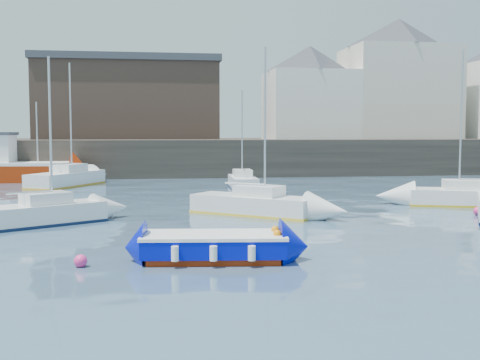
{
  "coord_description": "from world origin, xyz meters",
  "views": [
    {
      "loc": [
        -3.86,
        -14.48,
        3.65
      ],
      "look_at": [
        0.0,
        12.0,
        1.5
      ],
      "focal_mm": 45.0,
      "sensor_mm": 36.0,
      "label": 1
    }
  ],
  "objects": [
    {
      "name": "water",
      "position": [
        0.0,
        0.0,
        0.0
      ],
      "size": [
        220.0,
        220.0,
        0.0
      ],
      "primitive_type": "plane",
      "color": "#2D4760",
      "rests_on": "ground"
    },
    {
      "name": "quay_wall",
      "position": [
        0.0,
        35.0,
        1.5
      ],
      "size": [
        90.0,
        5.0,
        3.0
      ],
      "primitive_type": "cube",
      "color": "#28231E",
      "rests_on": "ground"
    },
    {
      "name": "land_strip",
      "position": [
        0.0,
        53.0,
        1.4
      ],
      "size": [
        90.0,
        32.0,
        2.8
      ],
      "primitive_type": "cube",
      "color": "#28231E",
      "rests_on": "ground"
    },
    {
      "name": "bldg_east_a",
      "position": [
        20.0,
        42.0,
        8.81
      ],
      "size": [
        13.36,
        13.36,
        11.8
      ],
      "color": "beige",
      "rests_on": "land_strip"
    },
    {
      "name": "bldg_east_d",
      "position": [
        11.0,
        41.5,
        7.36
      ],
      "size": [
        11.14,
        11.14,
        8.95
      ],
      "color": "white",
      "rests_on": "land_strip"
    },
    {
      "name": "warehouse",
      "position": [
        -6.0,
        43.0,
        6.62
      ],
      "size": [
        16.4,
        10.4,
        7.6
      ],
      "color": "#3D2D26",
      "rests_on": "land_strip"
    },
    {
      "name": "blue_dinghy",
      "position": [
        -2.17,
        2.28,
        0.43
      ],
      "size": [
        4.25,
        2.34,
        0.78
      ],
      "color": "#952507",
      "rests_on": "ground"
    },
    {
      "name": "fishing_boat",
      "position": [
        -14.17,
        31.52,
        1.13
      ],
      "size": [
        9.02,
        3.94,
        5.83
      ],
      "color": "#952507",
      "rests_on": "ground"
    },
    {
      "name": "sailboat_a",
      "position": [
        -8.22,
        9.75,
        0.46
      ],
      "size": [
        5.12,
        4.12,
        6.58
      ],
      "color": "white",
      "rests_on": "ground"
    },
    {
      "name": "sailboat_b",
      "position": [
        0.55,
        11.45,
        0.47
      ],
      "size": [
        5.55,
        4.93,
        7.27
      ],
      "color": "white",
      "rests_on": "ground"
    },
    {
      "name": "sailboat_d",
      "position": [
        11.68,
        13.07,
        0.46
      ],
      "size": [
        6.3,
        3.74,
        7.65
      ],
      "color": "white",
      "rests_on": "ground"
    },
    {
      "name": "sailboat_f",
      "position": [
        1.86,
        23.51,
        0.44
      ],
      "size": [
        1.77,
        4.92,
        6.31
      ],
      "color": "white",
      "rests_on": "ground"
    },
    {
      "name": "sailboat_h",
      "position": [
        -9.59,
        26.99,
        0.54
      ],
      "size": [
        4.79,
        6.65,
        8.27
      ],
      "color": "white",
      "rests_on": "ground"
    },
    {
      "name": "buoy_near",
      "position": [
        -5.82,
        2.0,
        0.0
      ],
      "size": [
        0.36,
        0.36,
        0.36
      ],
      "primitive_type": "sphere",
      "color": "#EE3181",
      "rests_on": "ground"
    },
    {
      "name": "buoy_mid",
      "position": [
        10.28,
        9.94,
        0.0
      ],
      "size": [
        0.38,
        0.38,
        0.38
      ],
      "primitive_type": "sphere",
      "color": "#EE3181",
      "rests_on": "ground"
    },
    {
      "name": "buoy_far",
      "position": [
        0.73,
        17.79,
        0.0
      ],
      "size": [
        0.41,
        0.41,
        0.41
      ],
      "primitive_type": "sphere",
      "color": "#EE3181",
      "rests_on": "ground"
    }
  ]
}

